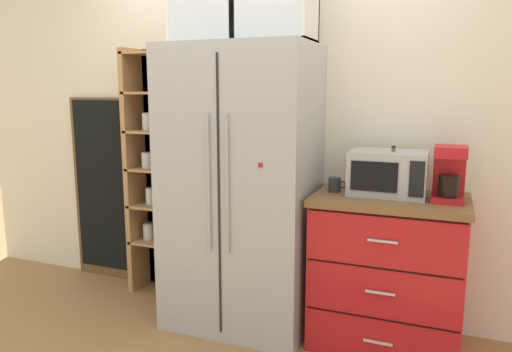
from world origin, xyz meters
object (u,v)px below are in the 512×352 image
refrigerator (242,189)px  chalkboard_menu (106,189)px  bottle_amber (392,173)px  coffee_maker (449,173)px  microwave (388,173)px  mug_charcoal (335,185)px  mug_red (392,187)px

refrigerator → chalkboard_menu: 1.38m
bottle_amber → refrigerator: bearing=-174.5°
refrigerator → coffee_maker: size_ratio=5.83×
microwave → bottle_amber: bottle_amber is taller
mug_charcoal → bottle_amber: bearing=7.0°
mug_red → bottle_amber: 0.09m
coffee_maker → mug_red: bearing=170.1°
microwave → coffee_maker: (0.33, -0.04, 0.03)m
refrigerator → chalkboard_menu: (-1.34, 0.31, -0.16)m
coffee_maker → mug_red: 0.33m
refrigerator → mug_charcoal: bearing=4.6°
mug_charcoal → chalkboard_menu: (-1.93, 0.26, -0.22)m
mug_red → microwave: bearing=-156.7°
mug_charcoal → mug_red: size_ratio=0.91×
coffee_maker → chalkboard_menu: bearing=174.5°
coffee_maker → refrigerator: bearing=-177.4°
chalkboard_menu → coffee_maker: bearing=-5.5°
chalkboard_menu → mug_charcoal: bearing=-7.6°
refrigerator → coffee_maker: bearing=2.6°
microwave → mug_red: microwave is taller
coffee_maker → chalkboard_menu: (-2.57, 0.25, -0.33)m
mug_charcoal → mug_red: bearing=10.6°
microwave → chalkboard_menu: 2.27m
refrigerator → coffee_maker: refrigerator is taller
microwave → refrigerator: bearing=-173.8°
coffee_maker → chalkboard_menu: size_ratio=0.21×
mug_charcoal → bottle_amber: size_ratio=0.37×
microwave → chalkboard_menu: size_ratio=0.30×
coffee_maker → bottle_amber: bearing=174.0°
microwave → mug_red: size_ratio=3.67×
mug_charcoal → chalkboard_menu: chalkboard_menu is taller
bottle_amber → chalkboard_menu: chalkboard_menu is taller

